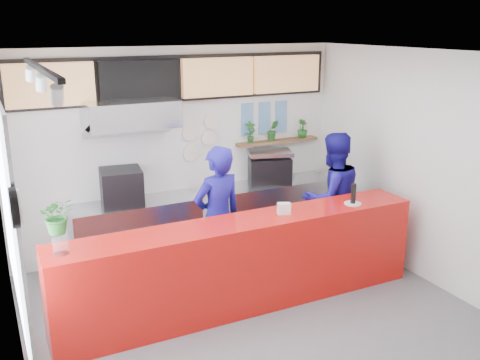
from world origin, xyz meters
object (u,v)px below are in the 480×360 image
object	(u,v)px
service_counter	(244,264)
espresso_machine	(270,170)
staff_center	(218,218)
pepper_mill	(353,193)
panini_oven	(122,187)
staff_right	(332,198)

from	to	relation	value
service_counter	espresso_machine	bearing A→B (deg)	53.12
staff_center	pepper_mill	bearing A→B (deg)	147.02
panini_oven	pepper_mill	distance (m)	3.11
panini_oven	staff_right	xyz separation A→B (m)	(2.67, -1.17, -0.21)
espresso_machine	staff_center	size ratio (longest dim) A/B	0.34
espresso_machine	service_counter	bearing A→B (deg)	-106.85
staff_center	pepper_mill	world-z (taller)	staff_center
staff_center	service_counter	bearing A→B (deg)	86.57
service_counter	espresso_machine	world-z (taller)	espresso_machine
service_counter	pepper_mill	bearing A→B (deg)	-3.11
espresso_machine	staff_right	size ratio (longest dim) A/B	0.34
panini_oven	staff_center	xyz separation A→B (m)	(0.91, -1.19, -0.21)
panini_oven	staff_center	bearing A→B (deg)	-45.13
espresso_machine	staff_right	distance (m)	1.23
service_counter	panini_oven	world-z (taller)	panini_oven
staff_center	staff_right	size ratio (longest dim) A/B	1.00
staff_center	pepper_mill	xyz separation A→B (m)	(1.56, -0.69, 0.31)
service_counter	panini_oven	size ratio (longest dim) A/B	8.25
staff_center	staff_right	bearing A→B (deg)	171.64
panini_oven	staff_right	size ratio (longest dim) A/B	0.29
panini_oven	espresso_machine	distance (m)	2.32
staff_right	pepper_mill	bearing A→B (deg)	76.42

